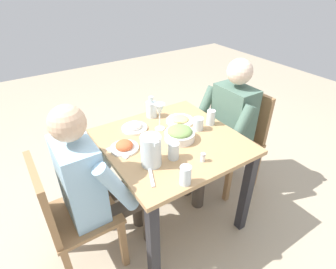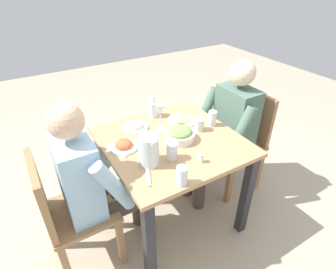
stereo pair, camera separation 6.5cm
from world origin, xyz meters
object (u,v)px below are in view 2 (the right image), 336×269
object	(u,v)px
plate_fries	(181,120)
water_glass_far_right	(199,124)
salt_shaker	(201,158)
diner_far	(96,180)
plate_rice_curry	(124,145)
oil_carafe	(153,109)
diner_near	(226,128)
water_glass_near_left	(172,151)
dining_table	(171,155)
salad_bowl	(180,134)
water_glass_near_right	(182,176)
water_glass_by_pitcher	(212,118)
wine_glass	(160,111)
plate_yoghurt	(135,126)
chair_near	(242,136)
water_pitcher	(149,150)
chair_far	(66,210)

from	to	relation	value
plate_fries	water_glass_far_right	distance (m)	0.17
salt_shaker	diner_far	bearing A→B (deg)	63.45
plate_rice_curry	oil_carafe	world-z (taller)	oil_carafe
diner_near	water_glass_near_left	size ratio (longest dim) A/B	10.76
dining_table	diner_far	distance (m)	0.54
salad_bowl	water_glass_near_right	bearing A→B (deg)	148.68
plate_fries	water_glass_by_pitcher	distance (m)	0.23
wine_glass	oil_carafe	distance (m)	0.22
dining_table	plate_rice_curry	distance (m)	0.35
water_glass_by_pitcher	salt_shaker	bearing A→B (deg)	133.47
water_glass_near_left	dining_table	bearing A→B (deg)	-31.06
water_glass_by_pitcher	wine_glass	xyz separation A→B (m)	(0.14, 0.34, 0.09)
plate_fries	plate_yoghurt	world-z (taller)	plate_yoghurt
plate_fries	water_glass_near_right	xyz separation A→B (m)	(-0.56, 0.36, 0.04)
diner_near	salt_shaker	world-z (taller)	diner_near
water_glass_by_pitcher	chair_near	bearing A→B (deg)	-83.85
plate_yoghurt	salt_shaker	distance (m)	0.58
dining_table	oil_carafe	world-z (taller)	oil_carafe
oil_carafe	salt_shaker	bearing A→B (deg)	177.74
plate_rice_curry	water_glass_near_left	distance (m)	0.32
water_glass_near_right	diner_far	bearing A→B (deg)	43.80
diner_near	salt_shaker	size ratio (longest dim) A/B	21.46
salad_bowl	diner_far	bearing A→B (deg)	88.62
water_pitcher	water_glass_by_pitcher	bearing A→B (deg)	-74.58
chair_far	plate_yoghurt	bearing A→B (deg)	-65.80
oil_carafe	plate_rice_curry	bearing A→B (deg)	127.54
salad_bowl	wine_glass	xyz separation A→B (m)	(0.18, 0.04, 0.10)
salad_bowl	plate_fries	size ratio (longest dim) A/B	0.97
chair_far	water_glass_far_right	world-z (taller)	chair_far
chair_near	diner_near	bearing A→B (deg)	90.00
plate_fries	water_glass_near_right	world-z (taller)	water_glass_near_right
water_glass_by_pitcher	diner_far	bearing A→B (deg)	91.62
water_pitcher	oil_carafe	world-z (taller)	water_pitcher
chair_far	diner_far	size ratio (longest dim) A/B	0.75
water_glass_near_left	oil_carafe	xyz separation A→B (m)	(0.52, -0.15, 0.00)
chair_far	water_glass_far_right	size ratio (longest dim) A/B	9.78
chair_far	water_glass_far_right	distance (m)	1.02
water_pitcher	plate_rice_curry	size ratio (longest dim) A/B	1.06
diner_near	plate_yoghurt	xyz separation A→B (m)	(0.20, 0.68, 0.12)
water_glass_near_left	water_glass_near_right	bearing A→B (deg)	161.83
water_glass_near_left	wine_glass	world-z (taller)	wine_glass
dining_table	chair_far	xyz separation A→B (m)	(-0.01, 0.74, -0.12)
dining_table	wine_glass	bearing A→B (deg)	-1.92
chair_near	plate_rice_curry	bearing A→B (deg)	89.08
water_glass_far_right	diner_far	bearing A→B (deg)	91.35
dining_table	water_glass_near_right	size ratio (longest dim) A/B	7.90
wine_glass	oil_carafe	bearing A→B (deg)	-13.28
diner_near	wine_glass	bearing A→B (deg)	79.17
diner_near	water_glass_near_right	bearing A→B (deg)	122.03
water_pitcher	plate_yoghurt	size ratio (longest dim) A/B	1.05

